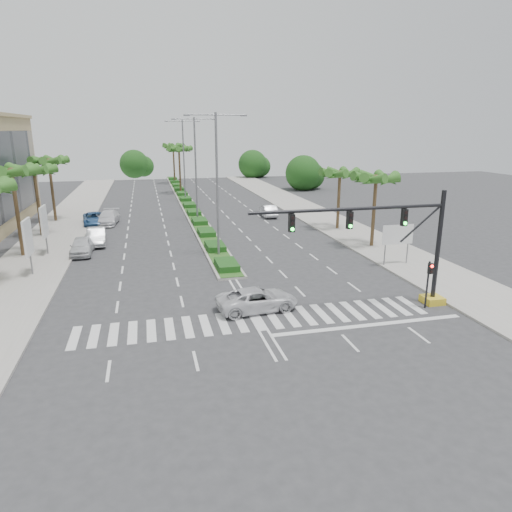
{
  "coord_description": "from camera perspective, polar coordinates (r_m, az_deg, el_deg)",
  "views": [
    {
      "loc": [
        -5.81,
        -23.79,
        10.72
      ],
      "look_at": [
        0.68,
        3.05,
        3.0
      ],
      "focal_mm": 32.0,
      "sensor_mm": 36.0,
      "label": 1
    }
  ],
  "objects": [
    {
      "name": "palm_right_far",
      "position": [
        50.32,
        10.44,
        9.89
      ],
      "size": [
        4.57,
        4.68,
        6.75
      ],
      "color": "brown",
      "rests_on": "ground"
    },
    {
      "name": "footpath_left",
      "position": [
        46.03,
        -24.95,
        0.76
      ],
      "size": [
        6.0,
        120.0,
        0.15
      ],
      "primitive_type": "cube",
      "color": "gray",
      "rests_on": "ground"
    },
    {
      "name": "median_grass",
      "position": [
        69.83,
        -8.73,
        6.79
      ],
      "size": [
        1.8,
        75.0,
        0.04
      ],
      "primitive_type": "cube",
      "color": "#26531C",
      "rests_on": "median"
    },
    {
      "name": "palm_median_a",
      "position": [
        79.08,
        -9.61,
        12.84
      ],
      "size": [
        4.57,
        4.68,
        8.05
      ],
      "color": "brown",
      "rests_on": "ground"
    },
    {
      "name": "footpath_right",
      "position": [
        49.72,
        11.77,
        2.93
      ],
      "size": [
        6.0,
        120.0,
        0.15
      ],
      "primitive_type": "cube",
      "color": "gray",
      "rests_on": "ground"
    },
    {
      "name": "palm_median_b",
      "position": [
        94.03,
        -10.32,
        13.22
      ],
      "size": [
        4.57,
        4.68,
        8.05
      ],
      "color": "brown",
      "rests_on": "ground"
    },
    {
      "name": "car_parked_c",
      "position": [
        55.91,
        -19.57,
        4.41
      ],
      "size": [
        3.04,
        5.41,
        1.43
      ],
      "primitive_type": "imported",
      "rotation": [
        0.0,
        0.0,
        0.13
      ],
      "color": "#2F5B91",
      "rests_on": "ground"
    },
    {
      "name": "pedestrian_signal",
      "position": [
        29.64,
        20.8,
        -2.45
      ],
      "size": [
        0.28,
        0.36,
        3.0
      ],
      "color": "black",
      "rests_on": "ground"
    },
    {
      "name": "ground",
      "position": [
        26.73,
        0.12,
        -8.02
      ],
      "size": [
        160.0,
        160.0,
        0.0
      ],
      "primitive_type": "plane",
      "color": "#333335",
      "rests_on": "ground"
    },
    {
      "name": "car_parked_b",
      "position": [
        46.25,
        -19.33,
        2.34
      ],
      "size": [
        1.97,
        4.92,
        1.59
      ],
      "primitive_type": "imported",
      "rotation": [
        0.0,
        0.0,
        0.06
      ],
      "color": "#A0A0A4",
      "rests_on": "ground"
    },
    {
      "name": "palm_left_far",
      "position": [
        51.1,
        -25.99,
        9.33
      ],
      "size": [
        4.57,
        4.68,
        7.35
      ],
      "color": "brown",
      "rests_on": "ground"
    },
    {
      "name": "billboard_near",
      "position": [
        37.64,
        -26.63,
        2.05
      ],
      "size": [
        0.18,
        2.1,
        4.35
      ],
      "color": "slate",
      "rests_on": "ground"
    },
    {
      "name": "car_right",
      "position": [
        57.83,
        1.54,
        5.69
      ],
      "size": [
        1.8,
        4.65,
        1.51
      ],
      "primitive_type": "imported",
      "rotation": [
        0.0,
        0.0,
        3.1
      ],
      "color": "#BBBBC0",
      "rests_on": "ground"
    },
    {
      "name": "streetlight_near",
      "position": [
        38.43,
        -4.9,
        9.72
      ],
      "size": [
        5.1,
        0.25,
        12.0
      ],
      "color": "slate",
      "rests_on": "ground"
    },
    {
      "name": "streetlight_far",
      "position": [
        70.14,
        -9.03,
        12.24
      ],
      "size": [
        5.1,
        0.25,
        12.0
      ],
      "color": "slate",
      "rests_on": "ground"
    },
    {
      "name": "signal_gantry",
      "position": [
        29.09,
        18.17,
        0.37
      ],
      "size": [
        12.6,
        1.2,
        7.2
      ],
      "color": "gold",
      "rests_on": "ground"
    },
    {
      "name": "car_crossing",
      "position": [
        27.89,
        0.16,
        -5.45
      ],
      "size": [
        5.21,
        2.81,
        1.39
      ],
      "primitive_type": "imported",
      "rotation": [
        0.0,
        0.0,
        1.67
      ],
      "color": "silver",
      "rests_on": "ground"
    },
    {
      "name": "streetlight_mid",
      "position": [
        54.24,
        -7.56,
        11.35
      ],
      "size": [
        5.1,
        0.25,
        12.0
      ],
      "color": "slate",
      "rests_on": "ground"
    },
    {
      "name": "car_parked_a",
      "position": [
        42.93,
        -20.94,
        1.17
      ],
      "size": [
        1.84,
        4.51,
        1.53
      ],
      "primitive_type": "imported",
      "rotation": [
        0.0,
        0.0,
        0.01
      ],
      "color": "silver",
      "rests_on": "ground"
    },
    {
      "name": "car_parked_d",
      "position": [
        55.76,
        -18.0,
        4.57
      ],
      "size": [
        2.77,
        5.53,
        1.54
      ],
      "primitive_type": "imported",
      "rotation": [
        0.0,
        0.0,
        -0.12
      ],
      "color": "silver",
      "rests_on": "ground"
    },
    {
      "name": "median",
      "position": [
        69.84,
        -8.72,
        6.7
      ],
      "size": [
        2.2,
        75.0,
        0.2
      ],
      "primitive_type": "cube",
      "color": "gray",
      "rests_on": "ground"
    },
    {
      "name": "palm_right_near",
      "position": [
        43.14,
        14.77,
        9.11
      ],
      "size": [
        4.57,
        4.68,
        7.05
      ],
      "color": "brown",
      "rests_on": "ground"
    },
    {
      "name": "billboard_far",
      "position": [
        43.38,
        -24.97,
        3.85
      ],
      "size": [
        0.18,
        2.1,
        4.35
      ],
      "color": "slate",
      "rests_on": "ground"
    },
    {
      "name": "palm_left_mid",
      "position": [
        43.29,
        -28.21,
        8.97
      ],
      "size": [
        4.57,
        4.68,
        7.95
      ],
      "color": "brown",
      "rests_on": "ground"
    },
    {
      "name": "palm_left_end",
      "position": [
        58.89,
        -24.46,
        10.52
      ],
      "size": [
        4.57,
        4.68,
        7.75
      ],
      "color": "brown",
      "rests_on": "ground"
    },
    {
      "name": "direction_sign",
      "position": [
        38.09,
        17.27,
        2.37
      ],
      "size": [
        2.7,
        0.11,
        3.4
      ],
      "color": "slate",
      "rests_on": "ground"
    }
  ]
}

